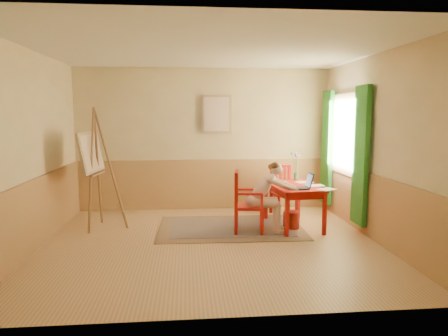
{
  "coord_description": "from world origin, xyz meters",
  "views": [
    {
      "loc": [
        -0.34,
        -5.82,
        1.9
      ],
      "look_at": [
        0.25,
        0.55,
        1.05
      ],
      "focal_mm": 32.5,
      "sensor_mm": 36.0,
      "label": 1
    }
  ],
  "objects": [
    {
      "name": "figure",
      "position": [
        0.92,
        0.45,
        0.63
      ],
      "size": [
        0.88,
        0.43,
        1.15
      ],
      "color": "beige",
      "rests_on": "room"
    },
    {
      "name": "rug",
      "position": [
        0.38,
        0.77,
        0.01
      ],
      "size": [
        2.44,
        1.66,
        0.02
      ],
      "color": "#8C7251",
      "rests_on": "room"
    },
    {
      "name": "chair_back",
      "position": [
        1.48,
        1.64,
        0.47
      ],
      "size": [
        0.47,
        0.49,
        0.93
      ],
      "color": "#B9140D",
      "rests_on": "room"
    },
    {
      "name": "chair_left",
      "position": [
        0.6,
        0.49,
        0.5
      ],
      "size": [
        0.52,
        0.5,
        1.0
      ],
      "color": "#B9140D",
      "rests_on": "room"
    },
    {
      "name": "papers",
      "position": [
        1.65,
        0.76,
        0.72
      ],
      "size": [
        0.96,
        1.08,
        0.0
      ],
      "color": "white",
      "rests_on": "table"
    },
    {
      "name": "vase",
      "position": [
        1.62,
        1.27,
        0.96
      ],
      "size": [
        0.17,
        0.26,
        0.51
      ],
      "color": "#3F724C",
      "rests_on": "table"
    },
    {
      "name": "room",
      "position": [
        0.0,
        0.0,
        1.4
      ],
      "size": [
        5.04,
        4.54,
        2.84
      ],
      "color": "tan",
      "rests_on": "ground"
    },
    {
      "name": "wainscot",
      "position": [
        0.0,
        0.8,
        0.5
      ],
      "size": [
        5.0,
        4.5,
        1.0
      ],
      "color": "#B4844C",
      "rests_on": "room"
    },
    {
      "name": "laptop",
      "position": [
        1.48,
        0.42,
        0.77
      ],
      "size": [
        0.42,
        0.25,
        0.25
      ],
      "color": "#1E2338",
      "rests_on": "table"
    },
    {
      "name": "window",
      "position": [
        2.42,
        1.1,
        1.35
      ],
      "size": [
        0.12,
        2.01,
        2.2
      ],
      "color": "white",
      "rests_on": "room"
    },
    {
      "name": "easel",
      "position": [
        -1.87,
        0.99,
        1.2
      ],
      "size": [
        0.72,
        0.9,
        2.02
      ],
      "color": "olive",
      "rests_on": "room"
    },
    {
      "name": "wastebasket",
      "position": [
        1.39,
        0.63,
        0.15
      ],
      "size": [
        0.28,
        0.28,
        0.29
      ],
      "primitive_type": "cylinder",
      "rotation": [
        0.0,
        0.0,
        -0.01
      ],
      "color": "maroon",
      "rests_on": "room"
    },
    {
      "name": "table",
      "position": [
        1.45,
        0.75,
        0.63
      ],
      "size": [
        0.84,
        1.27,
        0.72
      ],
      "color": "#B9140D",
      "rests_on": "room"
    },
    {
      "name": "wall_portrait",
      "position": [
        0.25,
        2.2,
        1.9
      ],
      "size": [
        0.6,
        0.05,
        0.76
      ],
      "color": "tan",
      "rests_on": "room"
    }
  ]
}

